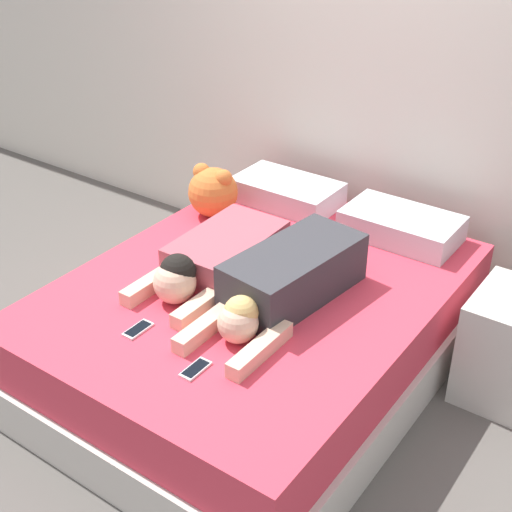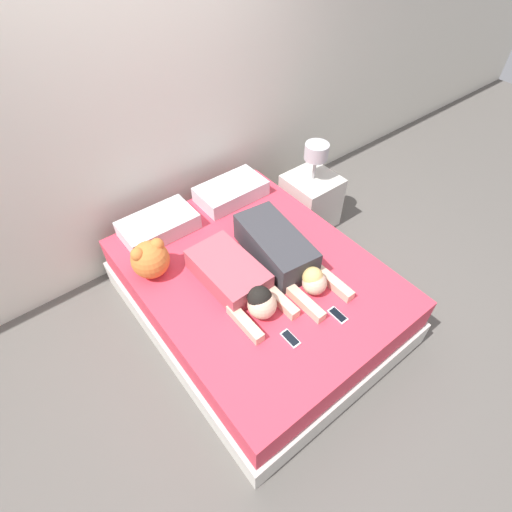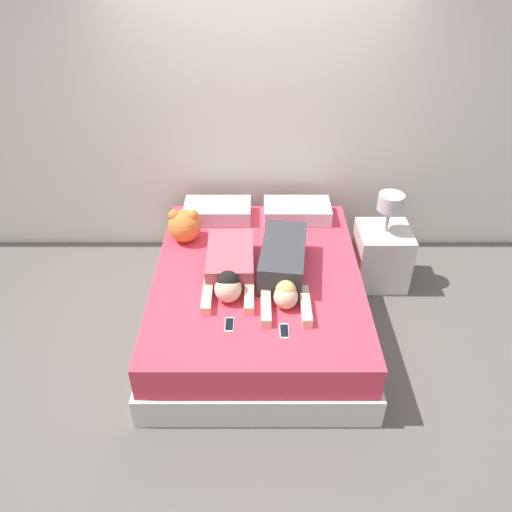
{
  "view_description": "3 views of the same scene",
  "coord_description": "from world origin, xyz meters",
  "px_view_note": "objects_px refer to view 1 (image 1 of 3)",
  "views": [
    {
      "loc": [
        1.67,
        -2.34,
        2.35
      ],
      "look_at": [
        0.0,
        0.0,
        0.67
      ],
      "focal_mm": 50.0,
      "sensor_mm": 36.0,
      "label": 1
    },
    {
      "loc": [
        -1.22,
        -1.55,
        2.76
      ],
      "look_at": [
        0.0,
        0.0,
        0.67
      ],
      "focal_mm": 28.0,
      "sensor_mm": 36.0,
      "label": 2
    },
    {
      "loc": [
        -0.01,
        -3.1,
        2.9
      ],
      "look_at": [
        0.0,
        0.0,
        0.67
      ],
      "focal_mm": 35.0,
      "sensor_mm": 36.0,
      "label": 3
    }
  ],
  "objects_px": {
    "cell_phone_left": "(138,329)",
    "person_left": "(212,259)",
    "pillow_head_right": "(401,226)",
    "cell_phone_right": "(196,369)",
    "bed": "(256,328)",
    "plush_toy": "(213,191)",
    "person_right": "(284,282)",
    "pillow_head_left": "(287,192)"
  },
  "relations": [
    {
      "from": "bed",
      "to": "cell_phone_left",
      "type": "distance_m",
      "value": 0.69
    },
    {
      "from": "pillow_head_right",
      "to": "cell_phone_right",
      "type": "relative_size",
      "value": 4.26
    },
    {
      "from": "person_right",
      "to": "plush_toy",
      "type": "height_order",
      "value": "plush_toy"
    },
    {
      "from": "cell_phone_left",
      "to": "bed",
      "type": "bearing_deg",
      "value": 72.23
    },
    {
      "from": "cell_phone_left",
      "to": "person_left",
      "type": "bearing_deg",
      "value": 91.96
    },
    {
      "from": "cell_phone_right",
      "to": "plush_toy",
      "type": "relative_size",
      "value": 0.48
    },
    {
      "from": "pillow_head_left",
      "to": "person_left",
      "type": "xyz_separation_m",
      "value": [
        0.15,
        -0.88,
        0.02
      ]
    },
    {
      "from": "person_right",
      "to": "cell_phone_right",
      "type": "height_order",
      "value": "person_right"
    },
    {
      "from": "pillow_head_right",
      "to": "plush_toy",
      "type": "height_order",
      "value": "plush_toy"
    },
    {
      "from": "person_right",
      "to": "bed",
      "type": "bearing_deg",
      "value": 162.9
    },
    {
      "from": "pillow_head_left",
      "to": "bed",
      "type": "bearing_deg",
      "value": -66.15
    },
    {
      "from": "pillow_head_right",
      "to": "person_left",
      "type": "height_order",
      "value": "person_left"
    },
    {
      "from": "plush_toy",
      "to": "pillow_head_left",
      "type": "bearing_deg",
      "value": 55.5
    },
    {
      "from": "pillow_head_left",
      "to": "person_left",
      "type": "height_order",
      "value": "person_left"
    },
    {
      "from": "bed",
      "to": "cell_phone_left",
      "type": "xyz_separation_m",
      "value": [
        -0.19,
        -0.61,
        0.27
      ]
    },
    {
      "from": "bed",
      "to": "pillow_head_left",
      "type": "xyz_separation_m",
      "value": [
        -0.36,
        0.82,
        0.33
      ]
    },
    {
      "from": "plush_toy",
      "to": "cell_phone_left",
      "type": "bearing_deg",
      "value": -68.32
    },
    {
      "from": "cell_phone_left",
      "to": "plush_toy",
      "type": "relative_size",
      "value": 0.48
    },
    {
      "from": "bed",
      "to": "cell_phone_right",
      "type": "distance_m",
      "value": 0.74
    },
    {
      "from": "pillow_head_left",
      "to": "person_right",
      "type": "distance_m",
      "value": 1.04
    },
    {
      "from": "pillow_head_right",
      "to": "person_right",
      "type": "relative_size",
      "value": 0.58
    },
    {
      "from": "bed",
      "to": "plush_toy",
      "type": "bearing_deg",
      "value": 143.76
    },
    {
      "from": "pillow_head_left",
      "to": "cell_phone_left",
      "type": "relative_size",
      "value": 4.26
    },
    {
      "from": "cell_phone_right",
      "to": "person_left",
      "type": "bearing_deg",
      "value": 122.9
    },
    {
      "from": "pillow_head_right",
      "to": "plush_toy",
      "type": "relative_size",
      "value": 2.05
    },
    {
      "from": "bed",
      "to": "plush_toy",
      "type": "distance_m",
      "value": 0.87
    },
    {
      "from": "pillow_head_left",
      "to": "plush_toy",
      "type": "bearing_deg",
      "value": -124.5
    },
    {
      "from": "person_right",
      "to": "plush_toy",
      "type": "xyz_separation_m",
      "value": [
        -0.81,
        0.51,
        0.03
      ]
    },
    {
      "from": "cell_phone_left",
      "to": "cell_phone_right",
      "type": "distance_m",
      "value": 0.38
    },
    {
      "from": "bed",
      "to": "person_right",
      "type": "relative_size",
      "value": 2.06
    },
    {
      "from": "bed",
      "to": "pillow_head_left",
      "type": "bearing_deg",
      "value": 113.85
    },
    {
      "from": "pillow_head_left",
      "to": "plush_toy",
      "type": "height_order",
      "value": "plush_toy"
    },
    {
      "from": "bed",
      "to": "cell_phone_right",
      "type": "bearing_deg",
      "value": -74.98
    },
    {
      "from": "cell_phone_left",
      "to": "plush_toy",
      "type": "xyz_separation_m",
      "value": [
        -0.42,
        1.06,
        0.14
      ]
    },
    {
      "from": "pillow_head_left",
      "to": "plush_toy",
      "type": "relative_size",
      "value": 2.05
    },
    {
      "from": "cell_phone_left",
      "to": "plush_toy",
      "type": "height_order",
      "value": "plush_toy"
    },
    {
      "from": "person_left",
      "to": "plush_toy",
      "type": "distance_m",
      "value": 0.65
    },
    {
      "from": "pillow_head_right",
      "to": "plush_toy",
      "type": "xyz_separation_m",
      "value": [
        -0.98,
        -0.37,
        0.08
      ]
    },
    {
      "from": "bed",
      "to": "plush_toy",
      "type": "xyz_separation_m",
      "value": [
        -0.61,
        0.45,
        0.41
      ]
    },
    {
      "from": "person_right",
      "to": "pillow_head_left",
      "type": "bearing_deg",
      "value": 122.51
    },
    {
      "from": "pillow_head_right",
      "to": "cell_phone_right",
      "type": "height_order",
      "value": "pillow_head_right"
    },
    {
      "from": "pillow_head_right",
      "to": "cell_phone_right",
      "type": "distance_m",
      "value": 1.5
    }
  ]
}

